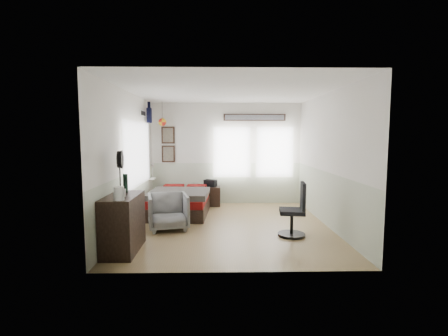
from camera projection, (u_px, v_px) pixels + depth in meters
The scene contains 12 objects.
ground_plane at pixel (229, 226), 6.61m from camera, with size 4.00×4.50×0.01m, color #9C8051.
room_shell at pixel (225, 147), 6.64m from camera, with size 4.02×4.52×2.71m.
wall_decor at pixel (184, 125), 8.33m from camera, with size 3.55×1.32×1.44m.
bed at pixel (181, 202), 7.63m from camera, with size 1.39×1.88×0.58m.
dresser at pixel (123, 223), 5.14m from camera, with size 0.48×1.00×0.90m, color black.
armchair at pixel (168, 211), 6.38m from camera, with size 0.75×0.77×0.70m, color gray.
nightstand at pixel (210, 196), 8.52m from camera, with size 0.50×0.40×0.50m, color black.
task_chair at pixel (295, 214), 5.91m from camera, with size 0.50×0.50×0.99m.
kettle at pixel (119, 194), 4.70m from camera, with size 0.17×0.15×0.20m.
bottle at pixel (126, 183), 5.34m from camera, with size 0.08×0.08×0.31m, color black.
stand_fan at pixel (120, 160), 5.13m from camera, with size 0.11×0.29×0.71m.
black_bag at pixel (210, 183), 8.48m from camera, with size 0.31×0.20×0.18m, color black.
Camera 1 is at (-0.24, -6.46, 1.84)m, focal length 26.00 mm.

